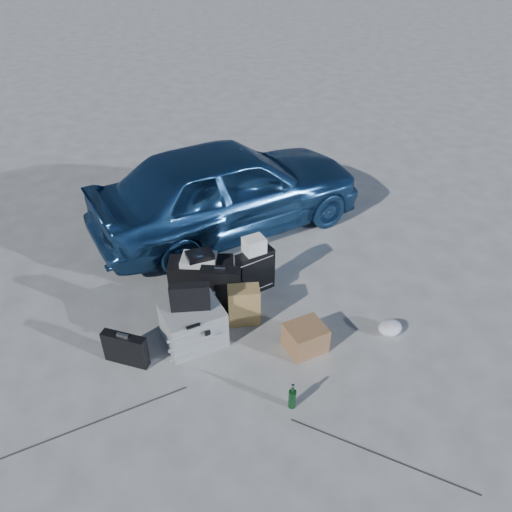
{
  "coord_description": "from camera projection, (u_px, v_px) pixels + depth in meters",
  "views": [
    {
      "loc": [
        -0.51,
        -3.42,
        3.76
      ],
      "look_at": [
        0.18,
        0.85,
        0.68
      ],
      "focal_mm": 35.0,
      "sensor_mm": 36.0,
      "label": 1
    }
  ],
  "objects": [
    {
      "name": "ground",
      "position": [
        251.0,
        361.0,
        5.0
      ],
      "size": [
        60.0,
        60.0,
        0.0
      ],
      "primitive_type": "plane",
      "color": "#B3B4AF",
      "rests_on": "ground"
    },
    {
      "name": "flat_box_white",
      "position": [
        199.0,
        260.0,
        5.72
      ],
      "size": [
        0.45,
        0.38,
        0.07
      ],
      "primitive_type": "cube",
      "rotation": [
        0.0,
        0.0,
        -0.23
      ],
      "color": "white",
      "rests_on": "duffel_bag"
    },
    {
      "name": "green_bottle",
      "position": [
        292.0,
        396.0,
        4.47
      ],
      "size": [
        0.07,
        0.07,
        0.28
      ],
      "primitive_type": "cylinder",
      "rotation": [
        0.0,
        0.0,
        -0.06
      ],
      "color": "black",
      "rests_on": "ground"
    },
    {
      "name": "suitcase_left",
      "position": [
        221.0,
        290.0,
        5.48
      ],
      "size": [
        0.45,
        0.25,
        0.56
      ],
      "primitive_type": "cube",
      "rotation": [
        0.0,
        0.0,
        -0.24
      ],
      "color": "black",
      "rests_on": "ground"
    },
    {
      "name": "duffel_bag",
      "position": [
        201.0,
        275.0,
        5.85
      ],
      "size": [
        0.79,
        0.42,
        0.37
      ],
      "primitive_type": "cube",
      "rotation": [
        0.0,
        0.0,
        -0.14
      ],
      "color": "black",
      "rests_on": "ground"
    },
    {
      "name": "white_carton",
      "position": [
        254.0,
        245.0,
        5.57
      ],
      "size": [
        0.28,
        0.25,
        0.19
      ],
      "primitive_type": "cube",
      "rotation": [
        0.0,
        0.0,
        0.33
      ],
      "color": "white",
      "rests_on": "suitcase_right"
    },
    {
      "name": "pelican_case",
      "position": [
        193.0,
        325.0,
        5.12
      ],
      "size": [
        0.71,
        0.64,
        0.43
      ],
      "primitive_type": "cube",
      "rotation": [
        0.0,
        0.0,
        0.3
      ],
      "color": "#A4A8AA",
      "rests_on": "ground"
    },
    {
      "name": "plastic_bag",
      "position": [
        390.0,
        328.0,
        5.29
      ],
      "size": [
        0.32,
        0.3,
        0.14
      ],
      "primitive_type": "ellipsoid",
      "rotation": [
        0.0,
        0.0,
        0.37
      ],
      "color": "white",
      "rests_on": "ground"
    },
    {
      "name": "kraft_bag",
      "position": [
        244.0,
        305.0,
        5.35
      ],
      "size": [
        0.35,
        0.22,
        0.45
      ],
      "primitive_type": "cube",
      "rotation": [
        0.0,
        0.0,
        -0.05
      ],
      "color": "#AE864C",
      "rests_on": "ground"
    },
    {
      "name": "flat_box_black",
      "position": [
        200.0,
        255.0,
        5.67
      ],
      "size": [
        0.34,
        0.27,
        0.06
      ],
      "primitive_type": "cube",
      "rotation": [
        0.0,
        0.0,
        0.22
      ],
      "color": "black",
      "rests_on": "flat_box_white"
    },
    {
      "name": "cardboard_box",
      "position": [
        305.0,
        338.0,
        5.07
      ],
      "size": [
        0.46,
        0.43,
        0.29
      ],
      "primitive_type": "cube",
      "rotation": [
        0.0,
        0.0,
        0.3
      ],
      "color": "olive",
      "rests_on": "ground"
    },
    {
      "name": "briefcase",
      "position": [
        125.0,
        349.0,
        4.89
      ],
      "size": [
        0.45,
        0.3,
        0.36
      ],
      "primitive_type": "cube",
      "rotation": [
        0.0,
        0.0,
        -0.47
      ],
      "color": "black",
      "rests_on": "ground"
    },
    {
      "name": "car",
      "position": [
        228.0,
        187.0,
        6.69
      ],
      "size": [
        3.99,
        2.7,
        1.26
      ],
      "primitive_type": "imported",
      "rotation": [
        0.0,
        0.0,
        1.93
      ],
      "color": "#2B5A90",
      "rests_on": "ground"
    },
    {
      "name": "suitcase_right",
      "position": [
        255.0,
        271.0,
        5.77
      ],
      "size": [
        0.47,
        0.32,
        0.53
      ],
      "primitive_type": "cube",
      "rotation": [
        0.0,
        0.0,
        0.41
      ],
      "color": "black",
      "rests_on": "ground"
    },
    {
      "name": "laptop_bag",
      "position": [
        190.0,
        297.0,
        4.92
      ],
      "size": [
        0.4,
        0.13,
        0.3
      ],
      "primitive_type": "cube",
      "rotation": [
        0.0,
        0.0,
        -0.07
      ],
      "color": "black",
      "rests_on": "pelican_case"
    }
  ]
}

